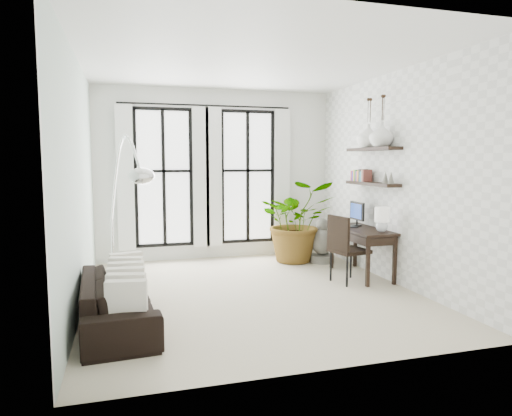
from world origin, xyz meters
name	(u,v)px	position (x,y,z in m)	size (l,w,h in m)	color
floor	(251,293)	(0.00, 0.00, 0.00)	(5.00, 5.00, 0.00)	beige
ceiling	(251,61)	(0.00, 0.00, 3.20)	(5.00, 5.00, 0.00)	white
wall_left	(78,182)	(-2.25, 0.00, 1.60)	(5.00, 5.00, 0.00)	silver
wall_right	(394,178)	(2.25, 0.00, 1.60)	(5.00, 5.00, 0.00)	white
wall_back	(217,175)	(0.00, 2.50, 1.60)	(4.50, 4.50, 0.00)	white
windows	(207,177)	(-0.20, 2.43, 1.56)	(3.26, 0.13, 2.65)	white
wall_shelves	(371,169)	(2.11, 0.45, 1.73)	(0.25, 1.30, 0.60)	black
sofa	(118,301)	(-1.80, -0.83, 0.29)	(1.96, 0.77, 0.57)	black
throw_pillows	(126,282)	(-1.70, -0.83, 0.50)	(0.40, 1.52, 0.40)	silver
plant	(297,221)	(1.35, 1.73, 0.76)	(1.36, 1.18, 1.51)	#2D7228
desk	(363,232)	(1.95, 0.36, 0.73)	(0.56, 1.33, 1.18)	black
desk_chair	(345,245)	(1.50, 0.11, 0.59)	(0.58, 0.58, 1.04)	black
arc_lamp	(124,172)	(-1.70, 0.22, 1.72)	(0.71, 2.33, 2.20)	silver
buddha	(322,244)	(1.77, 1.53, 0.34)	(0.45, 0.45, 0.81)	slate
vase_a	(381,134)	(2.11, 0.16, 2.27)	(0.37, 0.37, 0.38)	white
vase_b	(368,136)	(2.11, 0.56, 2.27)	(0.37, 0.37, 0.38)	white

